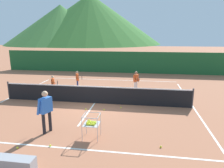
{
  "coord_description": "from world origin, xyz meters",
  "views": [
    {
      "loc": [
        2.59,
        -10.58,
        3.69
      ],
      "look_at": [
        0.92,
        0.35,
        1.04
      ],
      "focal_mm": 33.07,
      "sensor_mm": 36.0,
      "label": 1
    }
  ],
  "objects_px": {
    "ball_cart": "(91,123)",
    "tennis_ball_8": "(86,109)",
    "courtside_bench": "(9,165)",
    "student_1": "(78,78)",
    "tennis_ball_2": "(121,107)",
    "tennis_ball_4": "(161,147)",
    "tennis_ball_3": "(89,120)",
    "student_2": "(136,79)",
    "tennis_net": "(95,94)",
    "tennis_ball_1": "(99,116)",
    "student_0": "(53,83)",
    "tennis_ball_7": "(17,148)",
    "tennis_ball_0": "(104,110)",
    "instructor": "(46,108)",
    "tennis_ball_6": "(50,145)"
  },
  "relations": [
    {
      "from": "instructor",
      "to": "tennis_ball_2",
      "type": "bearing_deg",
      "value": 50.92
    },
    {
      "from": "instructor",
      "to": "tennis_ball_4",
      "type": "height_order",
      "value": "instructor"
    },
    {
      "from": "student_2",
      "to": "student_0",
      "type": "bearing_deg",
      "value": -162.85
    },
    {
      "from": "tennis_net",
      "to": "tennis_ball_2",
      "type": "distance_m",
      "value": 1.68
    },
    {
      "from": "tennis_ball_0",
      "to": "tennis_ball_4",
      "type": "relative_size",
      "value": 1.0
    },
    {
      "from": "tennis_ball_2",
      "to": "tennis_ball_4",
      "type": "distance_m",
      "value": 4.02
    },
    {
      "from": "tennis_ball_0",
      "to": "tennis_ball_2",
      "type": "height_order",
      "value": "same"
    },
    {
      "from": "courtside_bench",
      "to": "student_1",
      "type": "bearing_deg",
      "value": 95.84
    },
    {
      "from": "courtside_bench",
      "to": "student_2",
      "type": "bearing_deg",
      "value": 70.94
    },
    {
      "from": "ball_cart",
      "to": "tennis_ball_7",
      "type": "distance_m",
      "value": 2.56
    },
    {
      "from": "student_1",
      "to": "student_2",
      "type": "bearing_deg",
      "value": 0.82
    },
    {
      "from": "tennis_ball_4",
      "to": "tennis_ball_8",
      "type": "relative_size",
      "value": 1.0
    },
    {
      "from": "student_1",
      "to": "tennis_ball_8",
      "type": "height_order",
      "value": "student_1"
    },
    {
      "from": "student_1",
      "to": "tennis_ball_2",
      "type": "distance_m",
      "value": 4.87
    },
    {
      "from": "ball_cart",
      "to": "tennis_ball_3",
      "type": "relative_size",
      "value": 13.22
    },
    {
      "from": "student_2",
      "to": "tennis_ball_3",
      "type": "distance_m",
      "value": 5.65
    },
    {
      "from": "ball_cart",
      "to": "student_2",
      "type": "bearing_deg",
      "value": 78.77
    },
    {
      "from": "tennis_net",
      "to": "tennis_ball_4",
      "type": "distance_m",
      "value": 5.32
    },
    {
      "from": "ball_cart",
      "to": "tennis_ball_8",
      "type": "xyz_separation_m",
      "value": [
        -1.0,
        2.79,
        -0.55
      ]
    },
    {
      "from": "tennis_ball_7",
      "to": "courtside_bench",
      "type": "height_order",
      "value": "courtside_bench"
    },
    {
      "from": "tennis_net",
      "to": "tennis_ball_8",
      "type": "distance_m",
      "value": 1.19
    },
    {
      "from": "tennis_ball_2",
      "to": "courtside_bench",
      "type": "xyz_separation_m",
      "value": [
        -2.48,
        -5.54,
        0.2
      ]
    },
    {
      "from": "student_2",
      "to": "tennis_ball_3",
      "type": "height_order",
      "value": "student_2"
    },
    {
      "from": "tennis_ball_2",
      "to": "tennis_ball_8",
      "type": "relative_size",
      "value": 1.0
    },
    {
      "from": "tennis_ball_3",
      "to": "courtside_bench",
      "type": "bearing_deg",
      "value": -109.18
    },
    {
      "from": "instructor",
      "to": "tennis_ball_4",
      "type": "bearing_deg",
      "value": -6.76
    },
    {
      "from": "tennis_ball_0",
      "to": "tennis_ball_7",
      "type": "relative_size",
      "value": 1.0
    },
    {
      "from": "tennis_ball_4",
      "to": "tennis_ball_6",
      "type": "height_order",
      "value": "same"
    },
    {
      "from": "student_2",
      "to": "tennis_ball_4",
      "type": "xyz_separation_m",
      "value": [
        1.12,
        -7.09,
        -0.77
      ]
    },
    {
      "from": "courtside_bench",
      "to": "tennis_ball_7",
      "type": "bearing_deg",
      "value": 113.24
    },
    {
      "from": "ball_cart",
      "to": "tennis_ball_0",
      "type": "relative_size",
      "value": 13.22
    },
    {
      "from": "tennis_net",
      "to": "tennis_ball_3",
      "type": "xyz_separation_m",
      "value": [
        0.33,
        -2.39,
        -0.47
      ]
    },
    {
      "from": "tennis_ball_0",
      "to": "tennis_ball_3",
      "type": "bearing_deg",
      "value": -106.17
    },
    {
      "from": "tennis_ball_2",
      "to": "tennis_ball_4",
      "type": "bearing_deg",
      "value": -64.23
    },
    {
      "from": "tennis_ball_2",
      "to": "tennis_ball_4",
      "type": "xyz_separation_m",
      "value": [
        1.75,
        -3.62,
        0.0
      ]
    },
    {
      "from": "student_1",
      "to": "tennis_ball_7",
      "type": "height_order",
      "value": "student_1"
    },
    {
      "from": "tennis_ball_7",
      "to": "courtside_bench",
      "type": "relative_size",
      "value": 0.05
    },
    {
      "from": "tennis_net",
      "to": "ball_cart",
      "type": "distance_m",
      "value": 3.95
    },
    {
      "from": "ball_cart",
      "to": "tennis_ball_2",
      "type": "relative_size",
      "value": 13.22
    },
    {
      "from": "student_0",
      "to": "tennis_ball_6",
      "type": "distance_m",
      "value": 6.55
    },
    {
      "from": "tennis_ball_6",
      "to": "tennis_ball_7",
      "type": "height_order",
      "value": "same"
    },
    {
      "from": "student_1",
      "to": "courtside_bench",
      "type": "relative_size",
      "value": 0.84
    },
    {
      "from": "tennis_ball_2",
      "to": "instructor",
      "type": "bearing_deg",
      "value": -129.08
    },
    {
      "from": "tennis_net",
      "to": "tennis_ball_1",
      "type": "relative_size",
      "value": 152.49
    },
    {
      "from": "tennis_ball_1",
      "to": "courtside_bench",
      "type": "bearing_deg",
      "value": -110.81
    },
    {
      "from": "tennis_ball_1",
      "to": "tennis_ball_8",
      "type": "height_order",
      "value": "same"
    },
    {
      "from": "tennis_ball_2",
      "to": "tennis_ball_1",
      "type": "bearing_deg",
      "value": -123.75
    },
    {
      "from": "tennis_ball_2",
      "to": "tennis_ball_3",
      "type": "xyz_separation_m",
      "value": [
        -1.19,
        -1.82,
        0.0
      ]
    },
    {
      "from": "tennis_net",
      "to": "instructor",
      "type": "distance_m",
      "value": 3.84
    },
    {
      "from": "student_0",
      "to": "student_2",
      "type": "bearing_deg",
      "value": 17.15
    }
  ]
}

